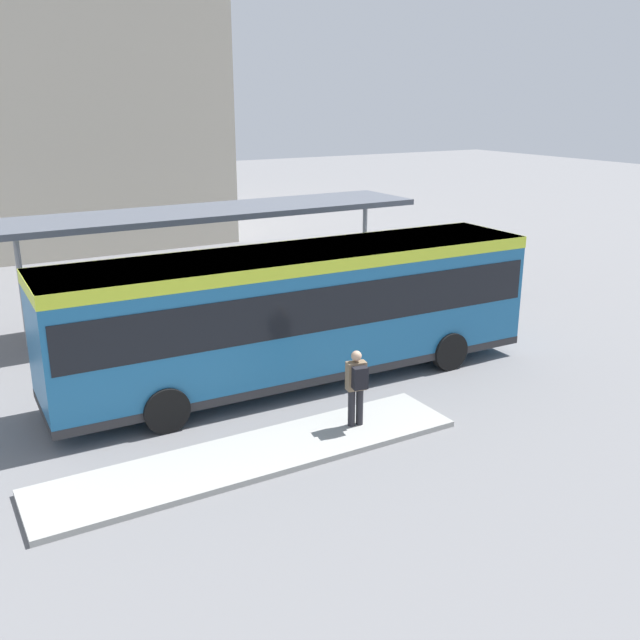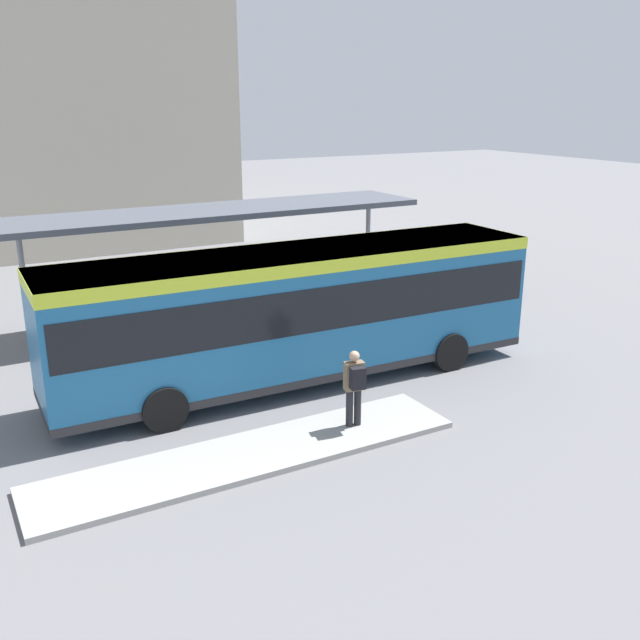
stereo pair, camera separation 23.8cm
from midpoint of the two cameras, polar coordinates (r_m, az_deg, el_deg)
The scene contains 9 objects.
ground_plane at distance 18.03m, azimuth -2.06°, elevation -4.82°, with size 120.00×120.00×0.00m, color slate.
curb_island at distance 14.39m, azimuth -5.74°, elevation -10.72°, with size 8.67×1.80×0.12m.
city_bus at distance 17.40m, azimuth -2.10°, elevation 1.08°, with size 12.28×2.90×3.32m.
pedestrian_waiting at distance 14.99m, azimuth 2.50°, elevation -5.12°, with size 0.44×0.48×1.68m.
bicycle_white at distance 26.65m, azimuth 14.32°, elevation 2.79°, with size 0.48×1.52×0.66m.
bicycle_black at distance 27.14m, azimuth 12.89°, elevation 3.21°, with size 0.48×1.64×0.71m.
bicycle_red at distance 27.91m, azimuth 12.12°, elevation 3.61°, with size 0.48×1.57×0.68m.
station_shelter at distance 22.67m, azimuth -8.96°, elevation 8.45°, with size 13.52×2.89×3.50m.
potted_planter_near_shelter at distance 20.37m, azimuth -14.41°, elevation -0.71°, with size 0.85×0.85×1.29m.
Camera 1 is at (-7.94, -14.68, 6.83)m, focal length 40.00 mm.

